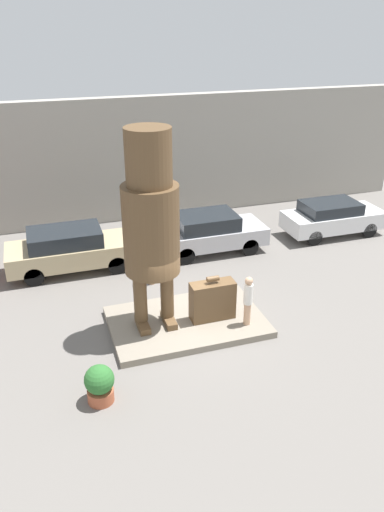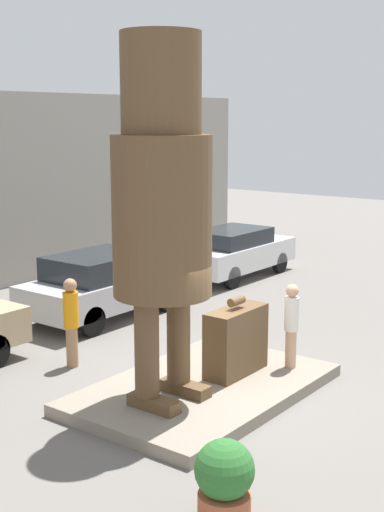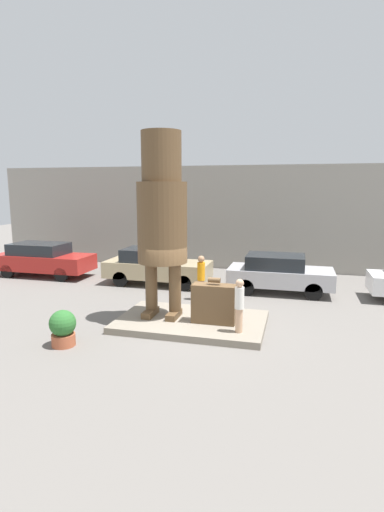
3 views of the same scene
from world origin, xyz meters
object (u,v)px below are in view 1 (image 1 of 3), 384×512
Objects in this scene: tourist at (248,299)px; planter_pot at (100,384)px; statue_figure at (151,217)px; worker_hivis at (151,259)px; parked_car_white at (332,217)px; giant_suitcase at (212,300)px; parked_car_silver at (210,232)px; parked_car_tan at (71,249)px.

planter_pot is (-4.65, -1.73, -0.55)m from tourist.
statue_figure reaches higher than planter_pot.
statue_figure is 3.32× the size of worker_hivis.
worker_hivis reaches higher than parked_car_white.
statue_figure is at bearing 161.04° from tourist.
tourist reaches higher than worker_hivis.
tourist is at bearing -18.96° from statue_figure.
giant_suitcase is at bearing -145.86° from parked_car_white.
planter_pot is at bearing -126.79° from parked_car_silver.
statue_figure is 1.37× the size of parked_car_white.
parked_car_white is 8.64m from worker_hivis.
statue_figure is 6.48m from parked_car_silver.
tourist is (2.61, -0.90, -2.55)m from statue_figure.
worker_hivis reaches higher than parked_car_tan.
statue_figure is 5.72× the size of planter_pot.
parked_car_silver reaches higher than planter_pot.
planter_pot is 0.58× the size of worker_hivis.
giant_suitcase reaches higher than parked_car_white.
giant_suitcase reaches higher than planter_pot.
planter_pot is 6.04m from worker_hivis.
planter_pot is at bearing -147.89° from giant_suitcase.
tourist is at bearing -51.04° from parked_car_tan.
parked_car_tan reaches higher than planter_pot.
worker_hivis is (2.63, 5.43, 0.44)m from planter_pot.
planter_pot is at bearing -90.69° from parked_car_tan.
parked_car_tan is 1.11× the size of parked_car_silver.
planter_pot is (-5.50, -7.35, -0.32)m from parked_car_silver.
worker_hivis reaches higher than giant_suitcase.
tourist reaches higher than planter_pot.
giant_suitcase is at bearing -69.35° from worker_hivis.
parked_car_silver is 9.18m from planter_pot.
statue_figure is 10.55m from parked_car_white.
statue_figure reaches higher than parked_car_tan.
statue_figure is at bearing -152.59° from parked_car_white.
planter_pot is (-11.06, -7.31, -0.27)m from parked_car_white.
parked_car_tan is at bearing 128.96° from tourist.
tourist is 0.34× the size of parked_car_tan.
tourist is at bearing -98.57° from parked_car_silver.
tourist is at bearing -36.31° from giant_suitcase.
statue_figure is 1.24× the size of parked_car_tan.
parked_car_white is (5.56, -0.04, -0.05)m from parked_car_silver.
giant_suitcase is at bearing -109.04° from parked_car_silver.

